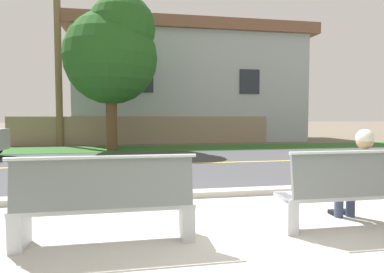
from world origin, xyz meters
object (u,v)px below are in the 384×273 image
Objects in this scene: bench_left at (106,204)px; shade_tree_left at (114,51)px; seated_person_olive at (359,173)px; bench_right at (356,193)px.

bench_left is 11.23m from shade_tree_left.
seated_person_olive is at bearing -71.25° from shade_tree_left.
bench_right is 1.55× the size of seated_person_olive.
shade_tree_left reaches higher than seated_person_olive.
shade_tree_left is (-3.38, 10.62, 3.63)m from bench_right.
shade_tree_left is (-0.34, 10.62, 3.63)m from bench_left.
seated_person_olive is 0.20× the size of shade_tree_left.
bench_right is 11.72m from shade_tree_left.
seated_person_olive reaches higher than bench_right.
bench_left is at bearing -88.15° from shade_tree_left.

